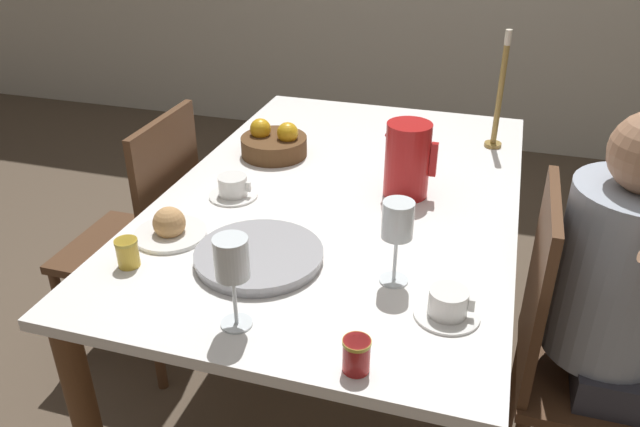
{
  "coord_description": "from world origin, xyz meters",
  "views": [
    {
      "loc": [
        0.43,
        -1.66,
        1.63
      ],
      "look_at": [
        0.0,
        -0.24,
        0.82
      ],
      "focal_mm": 35.0,
      "sensor_mm": 36.0,
      "label": 1
    }
  ],
  "objects": [
    {
      "name": "chair_opposite",
      "position": [
        -0.7,
        -0.04,
        0.5
      ],
      "size": [
        0.42,
        0.42,
        0.95
      ],
      "rotation": [
        0.0,
        0.0,
        1.57
      ],
      "color": "#51331E",
      "rests_on": "ground_plane"
    },
    {
      "name": "chair_person_side",
      "position": [
        0.7,
        -0.25,
        0.5
      ],
      "size": [
        0.42,
        0.42,
        0.95
      ],
      "rotation": [
        0.0,
        0.0,
        -1.57
      ],
      "color": "#51331E",
      "rests_on": "ground_plane"
    },
    {
      "name": "jam_jar_amber",
      "position": [
        0.23,
        -0.75,
        0.81
      ],
      "size": [
        0.06,
        0.06,
        0.07
      ],
      "color": "#A81E1E",
      "rests_on": "dining_table"
    },
    {
      "name": "teacup_near_person",
      "position": [
        0.38,
        -0.52,
        0.79
      ],
      "size": [
        0.15,
        0.15,
        0.07
      ],
      "color": "white",
      "rests_on": "dining_table"
    },
    {
      "name": "person_seated",
      "position": [
        0.8,
        -0.25,
        0.7
      ],
      "size": [
        0.39,
        0.41,
        1.18
      ],
      "rotation": [
        0.0,
        0.0,
        -1.57
      ],
      "color": "#33333D",
      "rests_on": "ground_plane"
    },
    {
      "name": "fruit_bowl",
      "position": [
        -0.3,
        0.2,
        0.81
      ],
      "size": [
        0.23,
        0.23,
        0.12
      ],
      "color": "brown",
      "rests_on": "dining_table"
    },
    {
      "name": "wine_glass_water",
      "position": [
        0.24,
        -0.43,
        0.92
      ],
      "size": [
        0.07,
        0.07,
        0.21
      ],
      "color": "white",
      "rests_on": "dining_table"
    },
    {
      "name": "serving_tray",
      "position": [
        -0.1,
        -0.44,
        0.78
      ],
      "size": [
        0.33,
        0.33,
        0.03
      ],
      "color": "#9E9EA3",
      "rests_on": "dining_table"
    },
    {
      "name": "ground_plane",
      "position": [
        0.0,
        0.0,
        0.0
      ],
      "size": [
        20.0,
        20.0,
        0.0
      ],
      "primitive_type": "plane",
      "color": "brown"
    },
    {
      "name": "wine_glass_juice",
      "position": [
        -0.05,
        -0.69,
        0.92
      ],
      "size": [
        0.07,
        0.07,
        0.22
      ],
      "color": "white",
      "rests_on": "dining_table"
    },
    {
      "name": "jam_jar_red",
      "position": [
        -0.4,
        -0.55,
        0.81
      ],
      "size": [
        0.06,
        0.06,
        0.07
      ],
      "color": "gold",
      "rests_on": "dining_table"
    },
    {
      "name": "bread_plate",
      "position": [
        -0.38,
        -0.39,
        0.79
      ],
      "size": [
        0.2,
        0.2,
        0.09
      ],
      "color": "white",
      "rests_on": "dining_table"
    },
    {
      "name": "dining_table",
      "position": [
        0.0,
        0.0,
        0.67
      ],
      "size": [
        1.04,
        1.63,
        0.77
      ],
      "color": "white",
      "rests_on": "ground_plane"
    },
    {
      "name": "teacup_across",
      "position": [
        -0.31,
        -0.13,
        0.79
      ],
      "size": [
        0.15,
        0.15,
        0.07
      ],
      "color": "white",
      "rests_on": "dining_table"
    },
    {
      "name": "red_pitcher",
      "position": [
        0.19,
        0.04,
        0.88
      ],
      "size": [
        0.16,
        0.13,
        0.23
      ],
      "color": "red",
      "rests_on": "dining_table"
    },
    {
      "name": "candlestick_tall",
      "position": [
        0.42,
        0.5,
        0.93
      ],
      "size": [
        0.06,
        0.06,
        0.41
      ],
      "color": "olive",
      "rests_on": "dining_table"
    }
  ]
}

